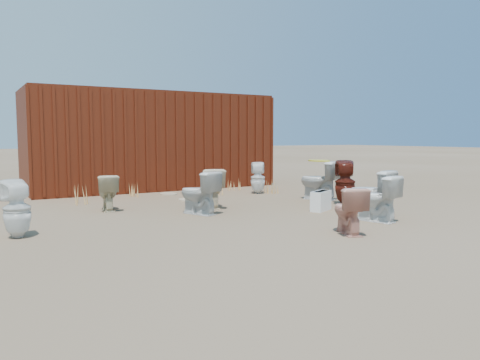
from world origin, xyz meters
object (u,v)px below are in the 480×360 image
shipping_container (150,141)px  toilet_back_yellowlid (319,180)px  toilet_back_a (17,209)px  toilet_front_maroon (345,183)px  toilet_front_a (199,193)px  toilet_front_pink (349,210)px  toilet_back_e (258,178)px  toilet_back_beige_left (108,192)px  loose_tank (321,201)px  toilet_front_c (371,193)px  toilet_front_e (376,198)px  toilet_back_beige_right (213,188)px

shipping_container → toilet_back_yellowlid: (2.17, -4.14, -0.80)m
toilet_back_a → toilet_back_yellowlid: toilet_back_yellowlid is taller
toilet_front_maroon → toilet_front_a: bearing=28.6°
toilet_front_pink → toilet_back_yellowlid: (1.89, 2.87, 0.08)m
toilet_back_e → toilet_back_beige_left: bearing=43.2°
shipping_container → toilet_front_pink: shipping_container is taller
toilet_front_a → loose_tank: size_ratio=1.46×
shipping_container → toilet_back_e: size_ratio=8.29×
shipping_container → loose_tank: bearing=-76.6°
toilet_front_c → toilet_front_e: size_ratio=1.06×
toilet_front_a → toilet_back_beige_right: 0.76m
toilet_back_e → loose_tank: toilet_back_e is taller
toilet_back_beige_left → toilet_back_beige_right: size_ratio=0.88×
toilet_back_beige_right → toilet_back_yellowlid: size_ratio=0.91×
toilet_back_beige_left → toilet_back_yellowlid: bearing=179.6°
toilet_back_beige_left → loose_tank: bearing=159.5°
toilet_back_a → loose_tank: size_ratio=1.51×
toilet_back_beige_right → loose_tank: 1.99m
shipping_container → toilet_back_e: 3.21m
toilet_front_pink → loose_tank: toilet_front_pink is taller
toilet_front_a → toilet_front_pink: toilet_front_a is taller
toilet_back_a → toilet_back_beige_right: (3.37, 1.03, -0.01)m
toilet_front_maroon → toilet_back_beige_right: bearing=14.8°
toilet_back_e → toilet_front_e: bearing=116.8°
toilet_front_pink → toilet_back_yellowlid: bearing=-100.8°
toilet_front_e → toilet_back_e: size_ratio=0.99×
toilet_back_yellowlid → toilet_back_e: toilet_back_yellowlid is taller
toilet_back_e → loose_tank: size_ratio=1.45×
toilet_front_pink → toilet_front_e: 1.12m
toilet_back_beige_right → toilet_back_e: size_ratio=1.01×
toilet_front_pink → toilet_front_c: (1.38, 0.92, 0.06)m
toilet_front_maroon → toilet_back_e: toilet_front_maroon is taller
shipping_container → toilet_front_maroon: 5.46m
toilet_front_c → toilet_front_pink: bearing=19.2°
toilet_back_yellowlid → toilet_back_e: size_ratio=1.11×
toilet_back_beige_right → toilet_front_maroon: bearing=178.3°
toilet_back_yellowlid → toilet_back_e: bearing=-95.5°
toilet_front_maroon → toilet_back_beige_left: size_ratio=1.33×
shipping_container → toilet_front_a: shipping_container is taller
toilet_front_e → loose_tank: bearing=-101.4°
toilet_front_pink → toilet_front_c: toilet_front_c is taller
toilet_back_e → toilet_back_a: bearing=56.6°
toilet_back_beige_right → shipping_container: bearing=-72.8°
shipping_container → toilet_back_a: size_ratio=7.92×
toilet_front_maroon → toilet_back_a: (-5.74, -0.07, -0.05)m
toilet_front_a → toilet_back_beige_left: 1.70m
toilet_front_pink → loose_tank: 1.98m
toilet_front_c → toilet_back_a: toilet_back_a is taller
toilet_back_beige_right → toilet_back_a: bearing=37.5°
toilet_back_beige_right → toilet_front_c: bearing=152.6°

